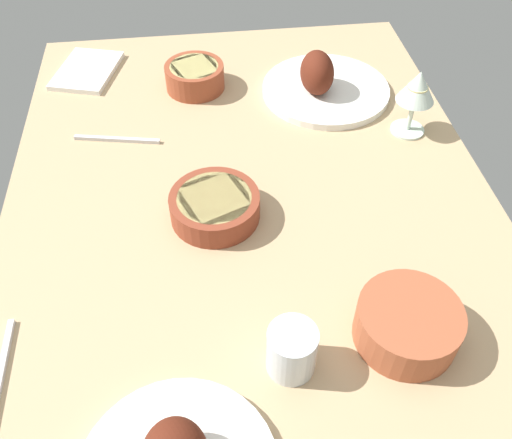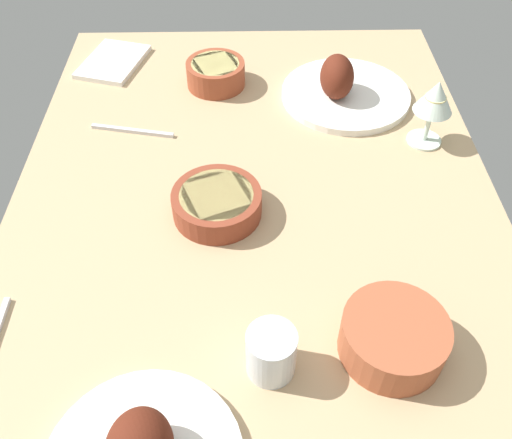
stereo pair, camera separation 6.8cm
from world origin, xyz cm
name	(u,v)px [view 1 (the left image)]	position (x,y,z in cm)	size (l,w,h in cm)	color
dining_table	(256,235)	(0.00, 0.00, 2.00)	(140.00, 90.00, 4.00)	tan
plate_center_main	(323,84)	(-38.88, 19.95, 6.58)	(28.57, 28.57, 10.61)	white
bowl_soup	(408,323)	(24.34, 18.85, 7.46)	(15.10, 15.10, 6.40)	#A35133
bowl_potatoes	(195,76)	(-45.01, -8.26, 7.06)	(13.26, 13.26, 5.62)	brown
bowl_pasta	(215,206)	(-3.68, -6.82, 6.59)	(15.88, 15.88, 4.71)	brown
wine_glass	(417,90)	(-23.38, 34.89, 13.93)	(7.60, 7.60, 14.00)	silver
water_tumbler	(292,350)	(26.85, 1.52, 8.00)	(6.97, 6.97, 8.00)	silver
folded_napkin	(87,71)	(-54.48, -33.49, 4.60)	(17.56, 12.56, 1.20)	white
fork_loose	(117,139)	(-27.48, -25.23, 4.40)	(17.78, 0.90, 0.80)	silver
spoon_loose	(0,377)	(23.82, -38.82, 4.40)	(18.43, 0.90, 0.80)	silver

